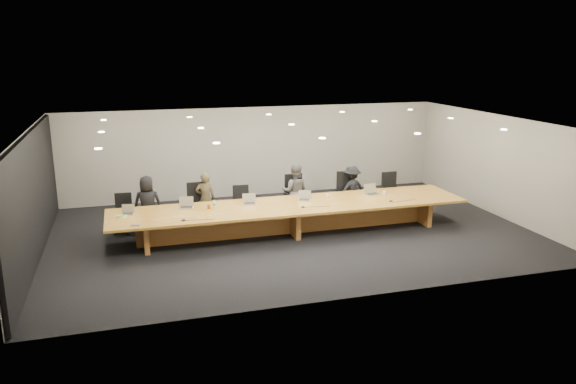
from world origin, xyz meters
name	(u,v)px	position (x,y,z in m)	size (l,w,h in m)	color
ground	(291,233)	(0.00, 0.00, 0.00)	(12.00, 12.00, 0.00)	black
back_wall	(255,152)	(0.00, 4.00, 1.40)	(12.00, 0.02, 2.80)	#B3ADA3
left_wall_panel	(33,198)	(-5.94, 0.00, 1.37)	(0.08, 7.84, 2.74)	black
conference_table	(291,213)	(0.00, 0.00, 0.52)	(9.00, 1.80, 0.75)	#9A6821
chair_far_left	(124,213)	(-4.08, 1.29, 0.50)	(0.51, 0.51, 1.00)	black
chair_left	(198,205)	(-2.19, 1.20, 0.59)	(0.60, 0.60, 1.17)	black
chair_mid_left	(242,205)	(-1.03, 1.18, 0.51)	(0.52, 0.52, 1.02)	black
chair_mid_right	(296,196)	(0.53, 1.29, 0.60)	(0.62, 0.62, 1.21)	black
chair_right	(348,193)	(2.02, 1.19, 0.60)	(0.62, 0.62, 1.21)	black
chair_far_right	(392,191)	(3.43, 1.27, 0.55)	(0.55, 0.55, 1.09)	black
person_a	(148,204)	(-3.47, 1.18, 0.72)	(0.71, 0.46, 1.45)	black
person_b	(205,199)	(-1.98, 1.28, 0.71)	(0.52, 0.34, 1.42)	#3A331F
person_c	(295,191)	(0.47, 1.22, 0.76)	(0.74, 0.57, 1.52)	#4D4D4F
person_d	(352,189)	(2.18, 1.27, 0.68)	(0.87, 0.50, 1.35)	black
laptop_a	(127,210)	(-3.97, 0.28, 0.87)	(0.29, 0.21, 0.23)	#C2B694
laptop_b	(186,203)	(-2.58, 0.42, 0.88)	(0.34, 0.25, 0.27)	#BAA88E
laptop_c	(250,199)	(-1.00, 0.33, 0.88)	(0.33, 0.24, 0.26)	#C9B299
laptop_d	(304,196)	(0.44, 0.28, 0.87)	(0.32, 0.23, 0.25)	beige
laptop_e	(373,189)	(2.38, 0.32, 0.89)	(0.37, 0.27, 0.29)	beige
water_bottle	(214,204)	(-1.92, 0.21, 0.85)	(0.06, 0.06, 0.19)	silver
amber_mug	(209,207)	(-2.05, 0.22, 0.80)	(0.07, 0.07, 0.09)	brown
paper_cup_near	(327,196)	(1.10, 0.37, 0.80)	(0.08, 0.08, 0.09)	silver
paper_cup_far	(384,193)	(2.67, 0.23, 0.80)	(0.08, 0.08, 0.10)	white
notepad	(121,216)	(-4.13, 0.12, 0.76)	(0.23, 0.18, 0.01)	silver
lime_gadget	(121,216)	(-4.13, 0.10, 0.78)	(0.18, 0.10, 0.03)	#5DC133
av_box	(137,225)	(-3.80, -0.66, 0.76)	(0.19, 0.14, 0.03)	#B7B7BC
mic_left	(184,220)	(-2.75, -0.61, 0.77)	(0.12, 0.12, 0.03)	black
mic_center	(303,207)	(0.20, -0.33, 0.76)	(0.12, 0.12, 0.03)	black
mic_right	(391,201)	(2.54, -0.45, 0.76)	(0.12, 0.12, 0.03)	black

